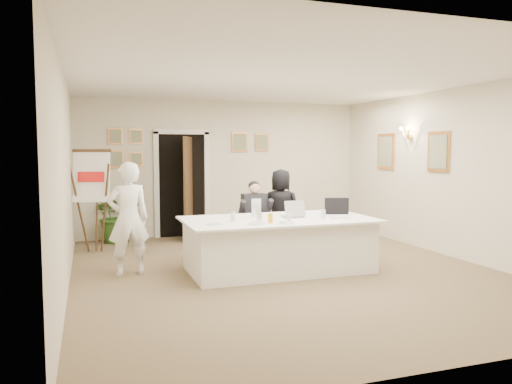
{
  "coord_description": "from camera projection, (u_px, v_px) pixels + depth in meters",
  "views": [
    {
      "loc": [
        -2.72,
        -6.71,
        1.78
      ],
      "look_at": [
        -0.26,
        0.6,
        1.13
      ],
      "focal_mm": 35.0,
      "sensor_mm": 36.0,
      "label": 1
    }
  ],
  "objects": [
    {
      "name": "glass_d",
      "position": [
        254.0,
        213.0,
        7.45
      ],
      "size": [
        0.07,
        0.07,
        0.14
      ],
      "primitive_type": "cylinder",
      "rotation": [
        0.0,
        0.0,
        0.14
      ],
      "color": "silver",
      "rests_on": "conference_table"
    },
    {
      "name": "laptop",
      "position": [
        292.0,
        208.0,
        7.49
      ],
      "size": [
        0.32,
        0.35,
        0.28
      ],
      "primitive_type": null,
      "rotation": [
        0.0,
        0.0,
        -0.03
      ],
      "color": "#B7BABC",
      "rests_on": "conference_table"
    },
    {
      "name": "floor",
      "position": [
        285.0,
        271.0,
        7.35
      ],
      "size": [
        7.0,
        7.0,
        0.0
      ],
      "primitive_type": "plane",
      "color": "brown",
      "rests_on": "ground"
    },
    {
      "name": "plate_left",
      "position": [
        214.0,
        224.0,
        6.73
      ],
      "size": [
        0.28,
        0.28,
        0.01
      ],
      "primitive_type": "cylinder",
      "rotation": [
        0.0,
        0.0,
        0.32
      ],
      "color": "white",
      "rests_on": "conference_table"
    },
    {
      "name": "pictures_right_wall",
      "position": [
        410.0,
        152.0,
        9.29
      ],
      "size": [
        0.06,
        2.2,
        0.8
      ],
      "primitive_type": null,
      "color": "#D79049",
      "rests_on": "wall_right"
    },
    {
      "name": "standing_woman",
      "position": [
        281.0,
        210.0,
        8.83
      ],
      "size": [
        0.84,
        0.77,
        1.45
      ],
      "primitive_type": "imported",
      "rotation": [
        0.0,
        0.0,
        2.56
      ],
      "color": "black",
      "rests_on": "floor"
    },
    {
      "name": "glass_a",
      "position": [
        233.0,
        217.0,
        6.98
      ],
      "size": [
        0.07,
        0.07,
        0.14
      ],
      "primitive_type": "cylinder",
      "rotation": [
        0.0,
        0.0,
        0.16
      ],
      "color": "silver",
      "rests_on": "conference_table"
    },
    {
      "name": "oj_glass",
      "position": [
        270.0,
        218.0,
        6.87
      ],
      "size": [
        0.07,
        0.07,
        0.13
      ],
      "primitive_type": "cylinder",
      "rotation": [
        0.0,
        0.0,
        -0.03
      ],
      "color": "#FFAA15",
      "rests_on": "conference_table"
    },
    {
      "name": "wall_front",
      "position": [
        453.0,
        198.0,
        3.93
      ],
      "size": [
        6.0,
        0.1,
        2.8
      ],
      "primitive_type": "cube",
      "color": "beige",
      "rests_on": "floor"
    },
    {
      "name": "standing_man",
      "position": [
        128.0,
        219.0,
        7.06
      ],
      "size": [
        0.63,
        0.46,
        1.61
      ],
      "primitive_type": "imported",
      "rotation": [
        0.0,
        0.0,
        3.27
      ],
      "color": "white",
      "rests_on": "floor"
    },
    {
      "name": "steel_jug",
      "position": [
        259.0,
        217.0,
        7.04
      ],
      "size": [
        0.12,
        0.12,
        0.11
      ],
      "primitive_type": "cylinder",
      "rotation": [
        0.0,
        0.0,
        -0.29
      ],
      "color": "silver",
      "rests_on": "conference_table"
    },
    {
      "name": "potted_palm",
      "position": [
        118.0,
        214.0,
        9.63
      ],
      "size": [
        1.25,
        1.19,
        1.08
      ],
      "primitive_type": "imported",
      "rotation": [
        0.0,
        0.0,
        0.46
      ],
      "color": "#2D561C",
      "rests_on": "floor"
    },
    {
      "name": "flip_chart",
      "position": [
        94.0,
        206.0,
        8.59
      ],
      "size": [
        0.63,
        0.46,
        1.75
      ],
      "color": "#392212",
      "rests_on": "floor"
    },
    {
      "name": "conference_table",
      "position": [
        278.0,
        244.0,
        7.36
      ],
      "size": [
        2.78,
        1.48,
        0.78
      ],
      "color": "white",
      "rests_on": "floor"
    },
    {
      "name": "paper_stack",
      "position": [
        340.0,
        217.0,
        7.39
      ],
      "size": [
        0.32,
        0.26,
        0.03
      ],
      "primitive_type": "cube",
      "rotation": [
        0.0,
        0.0,
        -0.26
      ],
      "color": "white",
      "rests_on": "conference_table"
    },
    {
      "name": "seated_man",
      "position": [
        255.0,
        218.0,
        8.3
      ],
      "size": [
        0.63,
        0.66,
        1.28
      ],
      "primitive_type": null,
      "rotation": [
        0.0,
        0.0,
        0.15
      ],
      "color": "black",
      "rests_on": "floor"
    },
    {
      "name": "doorway",
      "position": [
        184.0,
        186.0,
        10.12
      ],
      "size": [
        1.14,
        0.86,
        2.2
      ],
      "color": "black",
      "rests_on": "floor"
    },
    {
      "name": "laptop_bag",
      "position": [
        337.0,
        206.0,
        7.83
      ],
      "size": [
        0.38,
        0.2,
        0.25
      ],
      "primitive_type": "cube",
      "rotation": [
        0.0,
        0.0,
        -0.3
      ],
      "color": "black",
      "rests_on": "conference_table"
    },
    {
      "name": "wall_back",
      "position": [
        224.0,
        168.0,
        10.54
      ],
      "size": [
        6.0,
        0.1,
        2.8
      ],
      "primitive_type": "cube",
      "color": "beige",
      "rests_on": "floor"
    },
    {
      "name": "plate_near",
      "position": [
        286.0,
        223.0,
        6.84
      ],
      "size": [
        0.25,
        0.25,
        0.01
      ],
      "primitive_type": "cylinder",
      "rotation": [
        0.0,
        0.0,
        0.08
      ],
      "color": "white",
      "rests_on": "conference_table"
    },
    {
      "name": "glass_b",
      "position": [
        289.0,
        217.0,
        7.01
      ],
      "size": [
        0.08,
        0.08,
        0.14
      ],
      "primitive_type": "cylinder",
      "rotation": [
        0.0,
        0.0,
        0.28
      ],
      "color": "silver",
      "rests_on": "conference_table"
    },
    {
      "name": "wall_left",
      "position": [
        65.0,
        180.0,
        6.28
      ],
      "size": [
        0.1,
        7.0,
        2.8
      ],
      "primitive_type": "cube",
      "color": "beige",
      "rests_on": "floor"
    },
    {
      "name": "glass_c",
      "position": [
        323.0,
        214.0,
        7.28
      ],
      "size": [
        0.07,
        0.07,
        0.14
      ],
      "primitive_type": "cylinder",
      "rotation": [
        0.0,
        0.0,
        0.22
      ],
      "color": "silver",
      "rests_on": "conference_table"
    },
    {
      "name": "pictures_back_wall",
      "position": [
        186.0,
        147.0,
        10.22
      ],
      "size": [
        3.4,
        0.06,
        0.8
      ],
      "primitive_type": null,
      "color": "#D79049",
      "rests_on": "wall_back"
    },
    {
      "name": "plate_mid",
      "position": [
        257.0,
        224.0,
        6.74
      ],
      "size": [
        0.26,
        0.26,
        0.01
      ],
      "primitive_type": "cylinder",
      "rotation": [
        0.0,
        0.0,
        0.18
      ],
      "color": "white",
      "rests_on": "conference_table"
    },
    {
      "name": "wall_right",
      "position": [
        455.0,
        173.0,
        8.19
      ],
      "size": [
        0.1,
        7.0,
        2.8
      ],
      "primitive_type": "cube",
      "color": "beige",
      "rests_on": "floor"
    },
    {
      "name": "ceiling",
      "position": [
        286.0,
        78.0,
        7.12
      ],
      "size": [
        6.0,
        7.0,
        0.02
      ],
      "primitive_type": "cube",
      "color": "white",
      "rests_on": "wall_back"
    },
    {
      "name": "wall_sconce",
      "position": [
        407.0,
        133.0,
        9.23
      ],
      "size": [
        0.2,
        0.3,
        0.24
      ],
      "primitive_type": null,
      "color": "gold",
      "rests_on": "wall_right"
    }
  ]
}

